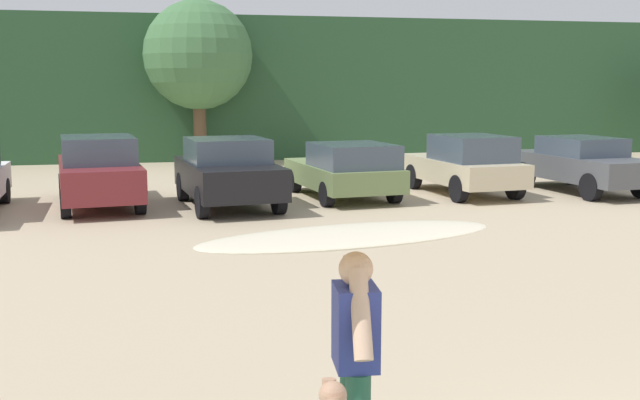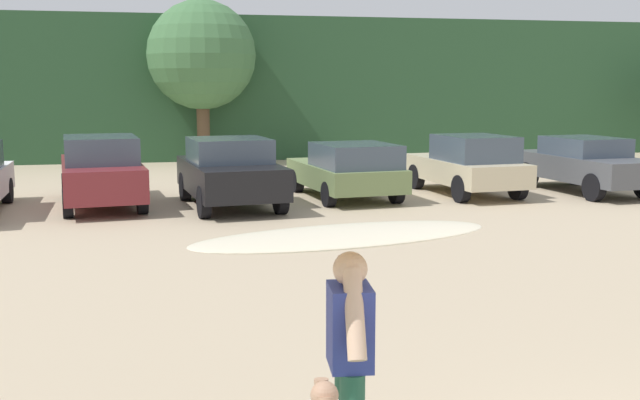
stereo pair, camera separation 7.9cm
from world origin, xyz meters
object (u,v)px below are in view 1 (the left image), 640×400
at_px(parked_car_maroon, 99,171).
at_px(parked_car_olive_green, 345,169).
at_px(parked_car_dark_gray, 581,163).
at_px(parked_car_black, 228,172).
at_px(person_adult, 355,348).
at_px(surfboard_cream, 350,236).
at_px(parked_car_champagne, 465,164).

height_order(parked_car_maroon, parked_car_olive_green, parked_car_maroon).
relative_size(parked_car_olive_green, parked_car_dark_gray, 0.93).
bearing_deg(parked_car_black, parked_car_maroon, 69.71).
xyz_separation_m(parked_car_black, person_adult, (-0.29, -12.52, 0.09)).
height_order(parked_car_dark_gray, person_adult, person_adult).
xyz_separation_m(parked_car_black, parked_car_dark_gray, (9.46, 0.51, -0.06)).
relative_size(person_adult, surfboard_cream, 0.70).
xyz_separation_m(parked_car_champagne, surfboard_cream, (-6.57, -13.24, 0.96)).
bearing_deg(parked_car_dark_gray, person_adult, 137.55).
relative_size(parked_car_black, person_adult, 2.60).
bearing_deg(parked_car_champagne, person_adult, 148.68).
bearing_deg(parked_car_dark_gray, parked_car_olive_green, 82.83).
xyz_separation_m(parked_car_black, parked_car_champagne, (6.24, 0.71, -0.03)).
relative_size(parked_car_black, surfboard_cream, 1.82).
height_order(parked_car_champagne, surfboard_cream, surfboard_cream).
distance_m(parked_car_dark_gray, person_adult, 16.28).
bearing_deg(surfboard_cream, person_adult, 175.71).
distance_m(parked_car_maroon, parked_car_black, 3.04).
xyz_separation_m(parked_car_maroon, surfboard_cream, (2.61, -13.26, 0.92)).
bearing_deg(surfboard_cream, parked_car_dark_gray, -137.21).
relative_size(parked_car_maroon, surfboard_cream, 1.99).
bearing_deg(surfboard_cream, parked_car_olive_green, -114.50).
height_order(parked_car_dark_gray, surfboard_cream, surfboard_cream).
relative_size(parked_car_black, parked_car_champagne, 1.03).
height_order(parked_car_black, parked_car_olive_green, parked_car_black).
bearing_deg(surfboard_cream, parked_car_maroon, -89.13).
height_order(parked_car_maroon, parked_car_champagne, parked_car_maroon).
relative_size(parked_car_dark_gray, surfboard_cream, 1.90).
height_order(parked_car_black, parked_car_dark_gray, parked_car_black).
xyz_separation_m(parked_car_champagne, parked_car_dark_gray, (3.23, -0.20, -0.03)).
distance_m(parked_car_maroon, parked_car_dark_gray, 12.42).
relative_size(parked_car_olive_green, parked_car_champagne, 1.01).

